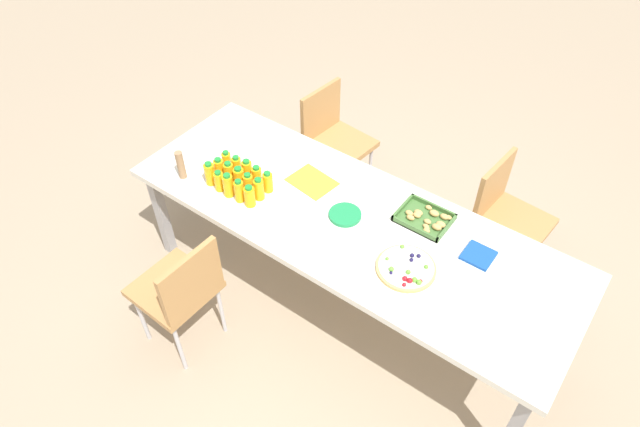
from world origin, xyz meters
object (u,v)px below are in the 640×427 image
Objects in this scene: chair_far_right at (505,212)px; juice_bottle_14 at (268,182)px; juice_bottle_0 at (210,174)px; juice_bottle_2 at (228,185)px; plate_stack at (345,215)px; cardboard_tube at (181,165)px; juice_bottle_5 at (219,168)px; paper_folder at (312,182)px; party_table at (348,225)px; juice_bottle_3 at (239,191)px; juice_bottle_13 at (257,176)px; juice_bottle_4 at (250,196)px; fruit_pizza at (406,268)px; juice_bottle_7 at (239,178)px; snack_tray at (426,219)px; juice_bottle_10 at (227,162)px; juice_bottle_8 at (248,184)px; juice_bottle_11 at (237,167)px; chair_far_left at (333,135)px; juice_bottle_12 at (247,171)px; juice_bottle_1 at (219,181)px; napkin_stack at (478,255)px; juice_bottle_6 at (229,173)px; chair_near_left at (181,289)px.

juice_bottle_14 is at bearing -47.01° from chair_far_right.
juice_bottle_2 is at bearing -4.25° from juice_bottle_0.
cardboard_tube is at bearing -162.83° from plate_stack.
juice_bottle_5 is 0.51× the size of paper_folder.
chair_far_right is 1.05m from plate_stack.
juice_bottle_2 is at bearing -159.20° from party_table.
juice_bottle_13 is at bearing 92.27° from juice_bottle_3.
fruit_pizza is at bearing 6.46° from juice_bottle_4.
juice_bottle_5 is 0.94× the size of juice_bottle_7.
snack_tray is (0.85, 0.47, -0.05)m from juice_bottle_4.
cardboard_tube reaches higher than juice_bottle_10.
juice_bottle_8 is 0.44× the size of fruit_pizza.
juice_bottle_10 is (-0.15, 0.15, -0.01)m from juice_bottle_2.
juice_bottle_7 is at bearing -138.32° from paper_folder.
juice_bottle_11 is (-0.73, -0.09, 0.12)m from party_table.
juice_bottle_7 is (-1.27, -0.95, 0.29)m from chair_far_right.
juice_bottle_12 is (0.02, -0.89, 0.30)m from chair_far_left.
juice_bottle_1 is (-1.35, -1.04, 0.29)m from chair_far_right.
juice_bottle_1 is 0.74m from plate_stack.
juice_bottle_11 is 0.15m from juice_bottle_13.
juice_bottle_0 is 0.18m from cardboard_tube.
juice_bottle_7 is (0.08, 0.08, 0.00)m from juice_bottle_1.
chair_far_right is 1.56m from juice_bottle_8.
napkin_stack is (1.19, 0.40, -0.05)m from juice_bottle_4.
juice_bottle_8 is 0.08m from juice_bottle_13.
party_table is at bearing 13.17° from juice_bottle_6.
juice_bottle_7 is 0.94× the size of napkin_stack.
juice_bottle_0 is 1.11× the size of juice_bottle_13.
juice_bottle_5 is 0.88× the size of napkin_stack.
cardboard_tube is (-0.25, -0.20, 0.03)m from juice_bottle_11.
juice_bottle_13 is at bearing 90.97° from juice_bottle_8.
chair_far_right is 1.58m from juice_bottle_12.
juice_bottle_3 reaches higher than snack_tray.
juice_bottle_10 is at bearing -178.14° from juice_bottle_13.
juice_bottle_8 is 0.17m from juice_bottle_11.
plate_stack is at bearing 16.30° from juice_bottle_8.
juice_bottle_13 is 1.01× the size of juice_bottle_14.
juice_bottle_12 is at bearing 43.63° from juice_bottle_0.
juice_bottle_3 is (-1.19, -1.04, 0.30)m from chair_far_right.
juice_bottle_13 is at bearing 45.60° from juice_bottle_7.
juice_bottle_12 reaches higher than juice_bottle_10.
chair_far_right is 1.68m from juice_bottle_6.
chair_far_right reaches higher than plate_stack.
juice_bottle_8 is (0.07, -0.00, -0.00)m from juice_bottle_7.
juice_bottle_12 is at bearing -179.48° from juice_bottle_14.
juice_bottle_12 reaches higher than chair_near_left.
juice_bottle_1 is at bearing -145.36° from juice_bottle_14.
chair_far_right is at bearing 78.65° from fruit_pizza.
chair_far_right is at bearing 95.34° from chair_far_left.
juice_bottle_13 is (-0.08, 0.15, -0.00)m from juice_bottle_4.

